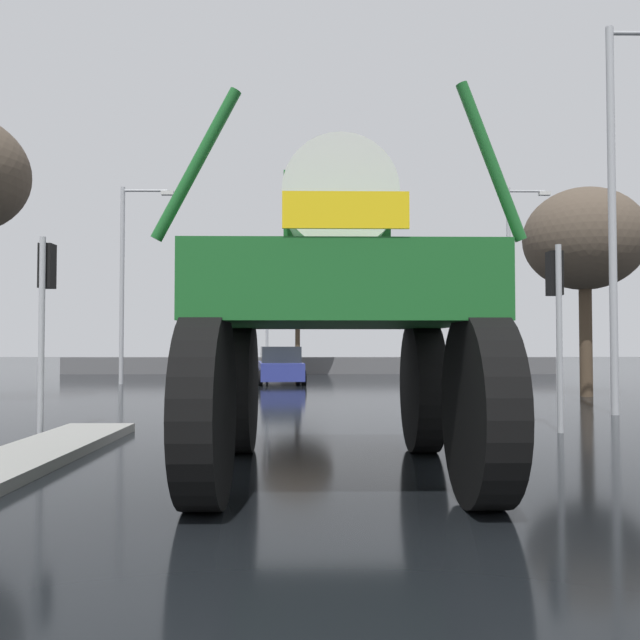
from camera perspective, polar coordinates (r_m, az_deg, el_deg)
ground_plane at (r=20.60m, az=-1.25°, el=-6.60°), size 120.00×120.00×0.00m
oversize_sprayer at (r=8.55m, az=1.39°, el=0.99°), size 3.76×5.51×4.30m
sedan_ahead at (r=27.68m, az=-3.39°, el=-3.93°), size 2.21×4.25×1.52m
traffic_signal_near_left at (r=13.60m, az=-22.25°, el=2.34°), size 0.24×0.54×3.63m
traffic_signal_near_right at (r=13.43m, az=19.36°, el=1.95°), size 0.24×0.54×3.50m
traffic_signal_far_left at (r=26.95m, az=-4.49°, el=-0.33°), size 0.24×0.55×3.34m
streetlight_near_right at (r=17.44m, az=24.00°, el=9.43°), size 2.17×0.24×9.13m
streetlight_far_left at (r=28.52m, az=-16.11°, el=3.83°), size 2.16×0.24×8.05m
streetlight_far_right at (r=31.16m, az=15.98°, el=3.82°), size 1.98×0.24×8.60m
bare_tree_right at (r=22.79m, az=21.52°, el=6.33°), size 3.77×3.77×6.54m
bare_tree_far_center at (r=34.87m, az=-1.91°, el=3.27°), size 3.73×3.73×6.45m
roadside_barrier at (r=36.08m, az=-0.95°, el=-3.89°), size 26.53×0.24×0.90m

